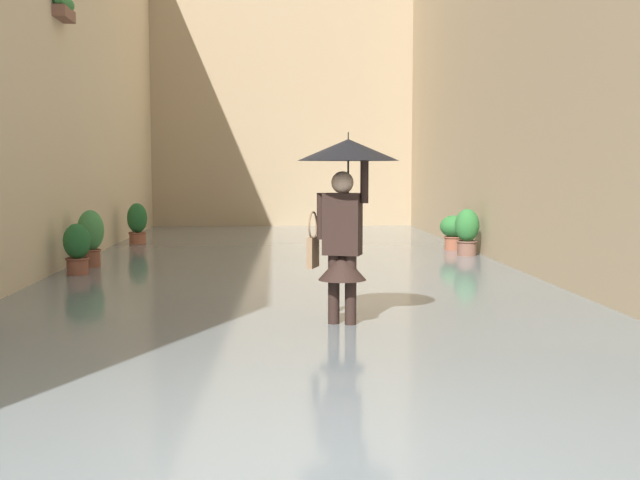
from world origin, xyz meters
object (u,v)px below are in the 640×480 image
at_px(potted_plant_mid_left, 454,232).
at_px(potted_plant_mid_right, 91,238).
at_px(potted_plant_near_left, 467,233).
at_px(potted_plant_near_right, 77,250).
at_px(potted_plant_far_right, 137,225).
at_px(person_wading, 345,193).

bearing_deg(potted_plant_mid_left, potted_plant_mid_right, 20.15).
distance_m(potted_plant_near_left, potted_plant_near_right, 6.96).
relative_size(potted_plant_far_right, potted_plant_near_right, 1.10).
distance_m(potted_plant_near_right, potted_plant_mid_left, 7.37).
bearing_deg(person_wading, potted_plant_near_left, -113.81).
xyz_separation_m(potted_plant_far_right, potted_plant_mid_left, (-6.50, 1.69, -0.05)).
bearing_deg(potted_plant_mid_left, potted_plant_near_left, 90.54).
relative_size(potted_plant_near_left, potted_plant_near_right, 1.10).
height_order(person_wading, potted_plant_near_right, person_wading).
bearing_deg(potted_plant_mid_left, potted_plant_far_right, -14.60).
xyz_separation_m(potted_plant_mid_right, potted_plant_mid_left, (-6.56, -2.41, -0.12)).
height_order(potted_plant_near_left, potted_plant_far_right, potted_plant_far_right).
distance_m(potted_plant_near_left, potted_plant_mid_left, 1.07).
bearing_deg(person_wading, potted_plant_far_right, -68.25).
bearing_deg(potted_plant_far_right, potted_plant_near_right, 89.28).
height_order(potted_plant_near_left, potted_plant_near_right, potted_plant_near_left).
relative_size(potted_plant_mid_right, potted_plant_far_right, 1.06).
distance_m(potted_plant_near_left, potted_plant_far_right, 7.07).
bearing_deg(potted_plant_mid_right, potted_plant_near_left, -168.44).
distance_m(person_wading, potted_plant_mid_right, 6.38).
bearing_deg(person_wading, potted_plant_mid_right, -53.75).
bearing_deg(potted_plant_near_left, potted_plant_mid_right, 11.56).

